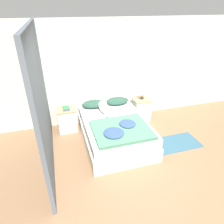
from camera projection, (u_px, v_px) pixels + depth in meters
name	position (u px, v px, depth m)	size (l,w,h in m)	color
ground_plane	(133.00, 171.00, 3.80)	(16.00, 16.00, 0.00)	#896647
wall_back	(104.00, 73.00, 4.98)	(9.00, 0.06, 2.55)	silver
wall_side_left	(42.00, 97.00, 3.71)	(0.06, 3.10, 2.55)	slate
bed	(114.00, 130.00, 4.54)	(1.39, 1.98, 0.54)	silver
headboard	(103.00, 102.00, 5.27)	(1.47, 0.06, 1.00)	silver
nightstand_left	(67.00, 119.00, 4.91)	(0.46, 0.41, 0.60)	white
nightstand_right	(141.00, 109.00, 5.40)	(0.46, 0.41, 0.60)	white
pillow_left	(94.00, 104.00, 4.94)	(0.58, 0.36, 0.16)	#284C3D
pillow_right	(117.00, 101.00, 5.09)	(0.58, 0.36, 0.16)	#284C3D
quilt	(121.00, 129.00, 4.00)	(1.14, 0.97, 0.12)	#4C8466
dog	(104.00, 108.00, 4.73)	(0.22, 0.77, 0.20)	silver
book_stack	(66.00, 108.00, 4.73)	(0.17, 0.23, 0.05)	#703D7F
table_lamp	(142.00, 91.00, 5.15)	(0.23, 0.23, 0.30)	#2D2D33
rug	(176.00, 143.00, 4.56)	(1.07, 0.61, 0.00)	#335B70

